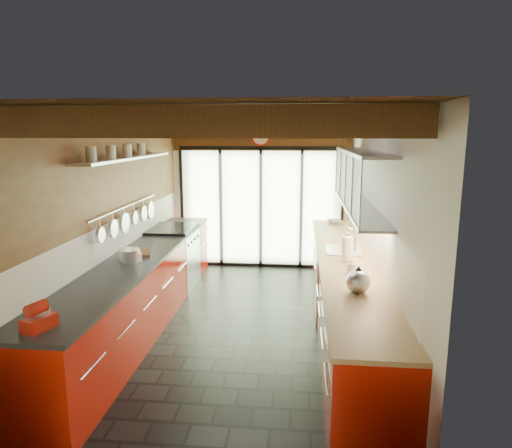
# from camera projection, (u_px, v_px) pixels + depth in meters

# --- Properties ---
(ground) EXTENTS (5.50, 5.50, 0.00)m
(ground) POSITION_uv_depth(u_px,v_px,m) (242.00, 327.00, 5.76)
(ground) COLOR black
(ground) RESTS_ON ground
(room_shell) EXTENTS (5.50, 5.50, 5.50)m
(room_shell) POSITION_uv_depth(u_px,v_px,m) (241.00, 197.00, 5.44)
(room_shell) COLOR silver
(room_shell) RESTS_ON ground
(ceiling_beams) EXTENTS (3.14, 5.06, 4.90)m
(ceiling_beams) POSITION_uv_depth(u_px,v_px,m) (244.00, 128.00, 5.65)
(ceiling_beams) COLOR #593316
(ceiling_beams) RESTS_ON ground
(glass_door) EXTENTS (2.95, 0.10, 2.90)m
(glass_door) POSITION_uv_depth(u_px,v_px,m) (261.00, 176.00, 8.07)
(glass_door) COLOR #C6EAAD
(glass_door) RESTS_ON ground
(left_counter) EXTENTS (0.68, 5.00, 0.92)m
(left_counter) POSITION_uv_depth(u_px,v_px,m) (142.00, 289.00, 5.80)
(left_counter) COLOR #B21507
(left_counter) RESTS_ON ground
(range_stove) EXTENTS (0.66, 0.90, 0.97)m
(range_stove) POSITION_uv_depth(u_px,v_px,m) (173.00, 258.00, 7.21)
(range_stove) COLOR silver
(range_stove) RESTS_ON ground
(right_counter) EXTENTS (0.68, 5.00, 0.92)m
(right_counter) POSITION_uv_depth(u_px,v_px,m) (345.00, 296.00, 5.55)
(right_counter) COLOR #B21507
(right_counter) RESTS_ON ground
(sink_assembly) EXTENTS (0.45, 0.52, 0.43)m
(sink_assembly) POSITION_uv_depth(u_px,v_px,m) (345.00, 248.00, 5.84)
(sink_assembly) COLOR silver
(sink_assembly) RESTS_ON right_counter
(upper_cabinets_right) EXTENTS (0.34, 3.00, 3.00)m
(upper_cabinets_right) POSITION_uv_depth(u_px,v_px,m) (360.00, 179.00, 5.56)
(upper_cabinets_right) COLOR silver
(upper_cabinets_right) RESTS_ON ground
(left_wall_fixtures) EXTENTS (0.28, 2.60, 0.96)m
(left_wall_fixtures) POSITION_uv_depth(u_px,v_px,m) (129.00, 181.00, 5.80)
(left_wall_fixtures) COLOR silver
(left_wall_fixtures) RESTS_ON ground
(stand_mixer) EXTENTS (0.21, 0.28, 0.23)m
(stand_mixer) POSITION_uv_depth(u_px,v_px,m) (39.00, 318.00, 3.50)
(stand_mixer) COLOR red
(stand_mixer) RESTS_ON left_counter
(pot_large) EXTENTS (0.25, 0.25, 0.15)m
(pot_large) POSITION_uv_depth(u_px,v_px,m) (130.00, 255.00, 5.34)
(pot_large) COLOR silver
(pot_large) RESTS_ON left_counter
(pot_small) EXTENTS (0.26, 0.26, 0.10)m
(pot_small) POSITION_uv_depth(u_px,v_px,m) (131.00, 257.00, 5.38)
(pot_small) COLOR silver
(pot_small) RESTS_ON left_counter
(cutting_board) EXTENTS (0.34, 0.40, 0.03)m
(cutting_board) POSITION_uv_depth(u_px,v_px,m) (140.00, 253.00, 5.69)
(cutting_board) COLOR brown
(cutting_board) RESTS_ON left_counter
(kettle) EXTENTS (0.24, 0.29, 0.27)m
(kettle) POSITION_uv_depth(u_px,v_px,m) (358.00, 280.00, 4.31)
(kettle) COLOR silver
(kettle) RESTS_ON right_counter
(paper_towel) EXTENTS (0.13, 0.13, 0.34)m
(paper_towel) POSITION_uv_depth(u_px,v_px,m) (347.00, 249.00, 5.39)
(paper_towel) COLOR white
(paper_towel) RESTS_ON right_counter
(soap_bottle) EXTENTS (0.11, 0.11, 0.18)m
(soap_bottle) POSITION_uv_depth(u_px,v_px,m) (352.00, 267.00, 4.85)
(soap_bottle) COLOR silver
(soap_bottle) RESTS_ON right_counter
(bowl) EXTENTS (0.27, 0.27, 0.06)m
(bowl) POSITION_uv_depth(u_px,v_px,m) (334.00, 221.00, 7.65)
(bowl) COLOR silver
(bowl) RESTS_ON right_counter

